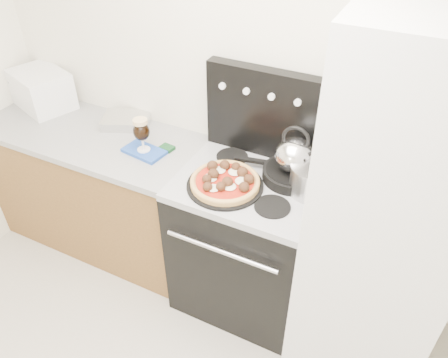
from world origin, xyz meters
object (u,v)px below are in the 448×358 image
Objects in this scene: oven_mitt at (144,151)px; pizza_pan at (225,185)px; beer_glass at (142,135)px; fridge at (388,219)px; stock_pot at (311,180)px; tea_kettle at (294,152)px; skillet at (292,174)px; stove_body at (248,244)px; base_cabinet at (102,191)px; pizza at (225,180)px; toaster_oven at (42,89)px.

oven_mitt is 0.58m from pizza_pan.
beer_glass is at bearing 0.00° from oven_mitt.
fridge reaches higher than stock_pot.
tea_kettle is (0.28, 0.22, 0.16)m from pizza_pan.
fridge reaches higher than skillet.
oven_mitt is at bearing -171.75° from skillet.
stove_body is 0.89m from beer_glass.
stove_body reaches higher than base_cabinet.
stock_pot is (0.12, -0.07, -0.09)m from tea_kettle.
beer_glass reaches higher than stock_pot.
base_cabinet is at bearing 172.53° from pizza_pan.
beer_glass is at bearing 170.65° from pizza.
oven_mitt is at bearing -166.82° from tea_kettle.
base_cabinet is 3.72× the size of toaster_oven.
pizza_pan is (1.01, -0.13, 0.50)m from base_cabinet.
beer_glass is at bearing -171.75° from skillet.
pizza is (-0.10, -0.11, 0.52)m from stove_body.
stove_body is at bearing 13.63° from toaster_oven.
toaster_oven is at bearing 176.22° from stock_pot.
tea_kettle is at bearing 30.71° from stove_body.
skillet is (1.78, -0.06, -0.07)m from toaster_oven.
pizza is (1.50, -0.27, -0.06)m from toaster_oven.
base_cabinet is 1.65× the size of stove_body.
oven_mitt is 0.86m from skillet.
stove_body is at bearing -1.30° from base_cabinet.
pizza_pan is at bearing 180.00° from pizza.
fridge is at bearing -9.46° from stock_pot.
pizza_pan is 1.12× the size of pizza.
stove_body is 0.51m from pizza_pan.
oven_mitt is 0.68× the size of pizza.
beer_glass is (0.00, 0.00, 0.11)m from oven_mitt.
toaster_oven is (-0.49, 0.14, 0.59)m from base_cabinet.
fridge is at bearing 5.86° from pizza.
tea_kettle reaches higher than beer_glass.
tea_kettle is at bearing 8.25° from beer_glass.
beer_glass is 0.87m from skillet.
skillet reaches higher than oven_mitt.
stove_body is 0.55m from skillet.
stove_body is (1.10, -0.02, 0.01)m from base_cabinet.
beer_glass is 0.98× the size of stock_pot.
fridge reaches higher than pizza_pan.
pizza reaches higher than pizza_pan.
pizza_pan is 1.83× the size of tea_kettle.
fridge is at bearing -2.05° from stove_body.
tea_kettle reaches higher than skillet.
stove_body is 2.47× the size of pizza.
oven_mitt is 0.11m from beer_glass.
base_cabinet is 1.45m from tea_kettle.
base_cabinet is 1.52m from stock_pot.
stock_pot reaches higher than oven_mitt.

